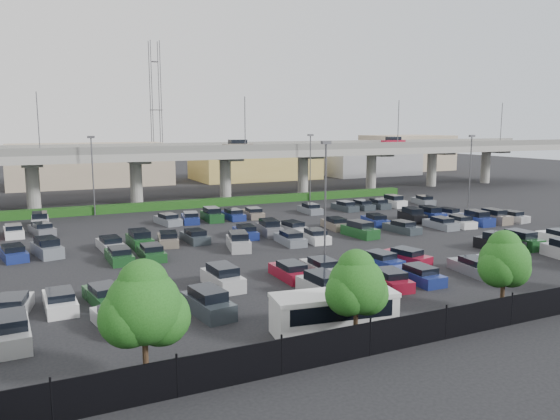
# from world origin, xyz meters

# --- Properties ---
(ground) EXTENTS (280.00, 280.00, 0.00)m
(ground) POSITION_xyz_m (0.00, 0.00, 0.00)
(ground) COLOR black
(overpass) EXTENTS (150.00, 13.00, 15.80)m
(overpass) POSITION_xyz_m (-0.21, 32.01, 6.97)
(overpass) COLOR gray
(overpass) RESTS_ON ground
(hedge) EXTENTS (66.00, 1.60, 1.10)m
(hedge) POSITION_xyz_m (0.00, 25.00, 0.55)
(hedge) COLOR #143910
(hedge) RESTS_ON ground
(fence) EXTENTS (70.00, 0.10, 2.00)m
(fence) POSITION_xyz_m (-0.05, -28.00, 0.90)
(fence) COLOR black
(fence) RESTS_ON ground
(tree_row) EXTENTS (65.07, 3.66, 5.94)m
(tree_row) POSITION_xyz_m (0.70, -26.53, 3.52)
(tree_row) COLOR #332316
(tree_row) RESTS_ON ground
(shuttle_bus) EXTENTS (7.43, 3.46, 2.30)m
(shuttle_bus) POSITION_xyz_m (-8.94, -24.38, 1.25)
(shuttle_bus) COLOR silver
(shuttle_bus) RESTS_ON ground
(parked_cars) EXTENTS (63.13, 41.56, 1.67)m
(parked_cars) POSITION_xyz_m (0.41, -4.18, 0.61)
(parked_cars) COLOR white
(parked_cars) RESTS_ON ground
(light_poles) EXTENTS (66.90, 48.38, 10.30)m
(light_poles) POSITION_xyz_m (-4.13, 2.00, 6.24)
(light_poles) COLOR #49484D
(light_poles) RESTS_ON ground
(distant_buildings) EXTENTS (138.00, 24.00, 9.00)m
(distant_buildings) POSITION_xyz_m (12.38, 61.81, 3.74)
(distant_buildings) COLOR gray
(distant_buildings) RESTS_ON ground
(comm_tower) EXTENTS (2.40, 2.40, 30.00)m
(comm_tower) POSITION_xyz_m (4.00, 74.00, 15.61)
(comm_tower) COLOR #49484D
(comm_tower) RESTS_ON ground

